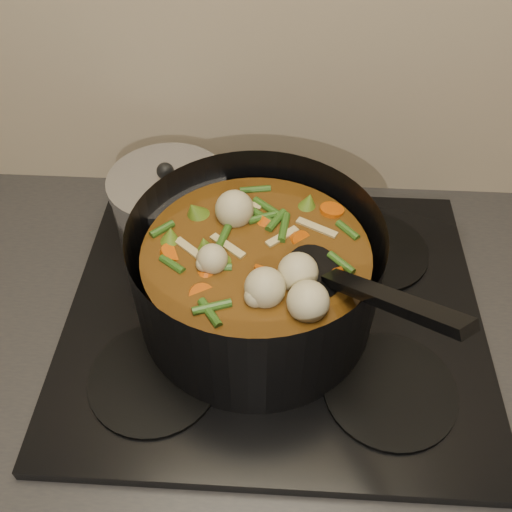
{
  "coord_description": "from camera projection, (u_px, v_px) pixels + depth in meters",
  "views": [
    {
      "loc": [
        0.0,
        1.4,
        1.61
      ],
      "look_at": [
        -0.03,
        1.93,
        1.05
      ],
      "focal_mm": 40.0,
      "sensor_mm": 36.0,
      "label": 1
    }
  ],
  "objects": [
    {
      "name": "stockpot",
      "position": [
        257.0,
        276.0,
        0.8
      ],
      "size": [
        0.45,
        0.45,
        0.25
      ],
      "rotation": [
        0.0,
        0.0,
        0.44
      ],
      "color": "black",
      "rests_on": "stovetop"
    },
    {
      "name": "stovetop",
      "position": [
        274.0,
        313.0,
        0.87
      ],
      "size": [
        0.62,
        0.54,
        0.03
      ],
      "color": "black",
      "rests_on": "counter"
    },
    {
      "name": "saucepan",
      "position": [
        171.0,
        208.0,
        0.93
      ],
      "size": [
        0.19,
        0.19,
        0.15
      ],
      "rotation": [
        0.0,
        0.0,
        0.28
      ],
      "color": "silver",
      "rests_on": "stovetop"
    },
    {
      "name": "counter",
      "position": [
        269.0,
        447.0,
        1.21
      ],
      "size": [
        2.64,
        0.64,
        0.91
      ],
      "color": "brown",
      "rests_on": "ground"
    }
  ]
}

